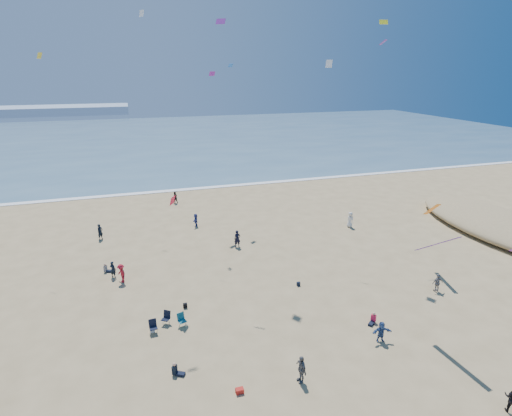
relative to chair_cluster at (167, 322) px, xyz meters
name	(u,v)px	position (x,y,z in m)	size (l,w,h in m)	color
ocean	(151,139)	(3.63, 84.10, -0.47)	(220.00, 100.00, 0.06)	#476B84
surf_line	(170,191)	(3.63, 34.10, -0.46)	(220.00, 1.20, 0.08)	white
standing_flyers	(242,289)	(6.05, 2.11, 0.34)	(34.57, 43.27, 1.89)	navy
seated_group	(248,374)	(4.01, -6.46, -0.08)	(19.72, 28.22, 0.84)	white
chair_cluster	(167,322)	(0.00, 0.00, 0.00)	(2.70, 1.54, 1.00)	black
white_tote	(152,330)	(-1.05, -0.15, -0.30)	(0.35, 0.20, 0.40)	white
black_backpack	(185,306)	(1.53, 2.18, -0.31)	(0.30, 0.22, 0.38)	black
cooler	(240,391)	(3.30, -7.28, -0.35)	(0.45, 0.30, 0.30)	red
navy_bag	(298,284)	(11.10, 2.66, -0.33)	(0.28, 0.18, 0.34)	black
kites_aloft	(327,117)	(12.70, 2.37, 13.48)	(38.79, 38.00, 30.62)	purple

